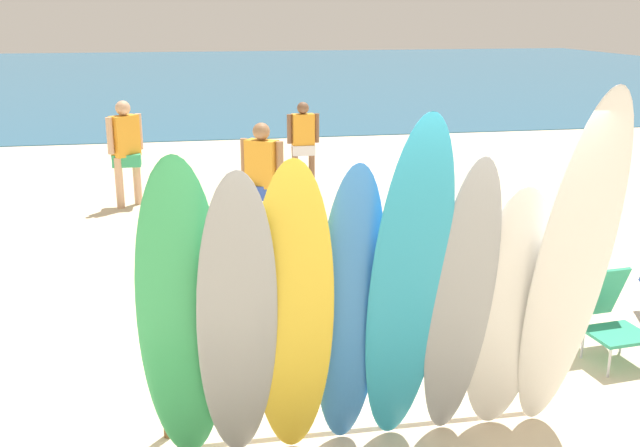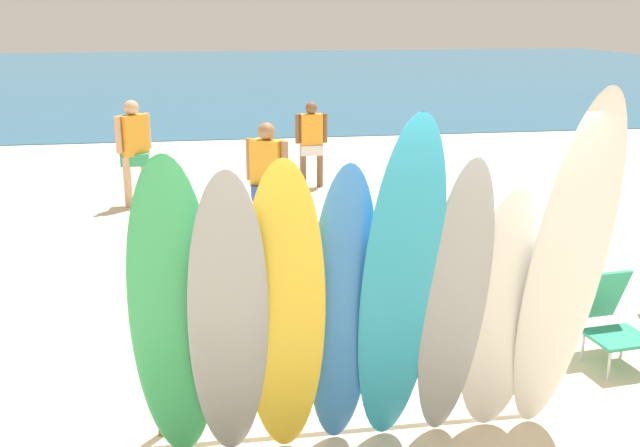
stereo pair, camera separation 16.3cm
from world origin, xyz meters
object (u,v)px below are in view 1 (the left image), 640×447
beachgoer_photographing (303,139)px  surfboard_rack (361,357)px  beachgoer_strolling (262,176)px  surfboard_grey_1 (237,327)px  beachgoer_midbeach (126,146)px  surfboard_green_0 (182,320)px  surfboard_blue_3 (349,313)px  beach_chair_red (607,313)px  surfboard_yellow_2 (292,318)px  surfboard_teal_4 (408,292)px  surfboard_white_7 (570,275)px  surfboard_grey_5 (461,305)px  surfboard_white_6 (507,314)px

beachgoer_photographing → surfboard_rack: bearing=-98.2°
surfboard_rack → beachgoer_strolling: 4.55m
surfboard_grey_1 → beachgoer_midbeach: 7.62m
surfboard_green_0 → surfboard_blue_3: 1.12m
surfboard_rack → beachgoer_photographing: beachgoer_photographing is taller
beachgoer_midbeach → beach_chair_red: bearing=87.3°
surfboard_green_0 → beachgoer_midbeach: 7.48m
beachgoer_strolling → beach_chair_red: beachgoer_strolling is taller
beach_chair_red → beachgoer_photographing: bearing=97.0°
surfboard_rack → surfboard_grey_1: 1.26m
surfboard_yellow_2 → surfboard_teal_4: (0.78, -0.01, 0.13)m
surfboard_teal_4 → surfboard_white_7: bearing=-8.1°
surfboard_teal_4 → beachgoer_photographing: surfboard_teal_4 is taller
surfboard_grey_1 → beachgoer_photographing: size_ratio=1.49×
surfboard_grey_1 → beachgoer_midbeach: bearing=98.1°
surfboard_grey_5 → surfboard_white_7: size_ratio=0.82×
surfboard_white_7 → beachgoer_strolling: surfboard_white_7 is taller
surfboard_yellow_2 → beachgoer_strolling: (0.34, 5.06, -0.17)m
surfboard_grey_1 → surfboard_white_6: size_ratio=1.13×
surfboard_grey_1 → surfboard_grey_5: (1.55, 0.08, -0.00)m
surfboard_teal_4 → surfboard_grey_5: (0.40, 0.05, -0.15)m
surfboard_rack → beachgoer_strolling: bearing=93.4°
surfboard_white_7 → beachgoer_photographing: (-0.50, 8.38, -0.45)m
surfboard_grey_1 → beachgoer_photographing: surfboard_grey_1 is taller
beachgoer_photographing → beach_chair_red: beachgoer_photographing is taller
surfboard_blue_3 → beach_chair_red: size_ratio=2.68×
surfboard_green_0 → surfboard_white_7: 2.63m
beachgoer_strolling → surfboard_grey_1: bearing=117.1°
beach_chair_red → surfboard_grey_1: bearing=-166.6°
surfboard_green_0 → beachgoer_midbeach: size_ratio=1.35×
beachgoer_midbeach → beachgoer_strolling: bearing=89.5°
surfboard_yellow_2 → surfboard_green_0: bearing=179.6°
beachgoer_midbeach → surfboard_white_7: bearing=75.8°
surfboard_green_0 → surfboard_white_6: bearing=1.5°
surfboard_rack → surfboard_grey_5: bearing=-40.1°
surfboard_rack → beachgoer_photographing: 7.80m
surfboard_yellow_2 → beachgoer_midbeach: 7.65m
surfboard_yellow_2 → beach_chair_red: bearing=25.0°
surfboard_green_0 → surfboard_blue_3: surfboard_green_0 is taller
surfboard_rack → beachgoer_strolling: size_ratio=1.84×
surfboard_white_7 → beachgoer_strolling: (-1.57, 5.15, -0.37)m
surfboard_blue_3 → surfboard_white_6: bearing=-1.2°
surfboard_blue_3 → beachgoer_photographing: size_ratio=1.45×
surfboard_blue_3 → beachgoer_midbeach: (-2.00, 7.40, -0.11)m
beach_chair_red → beachgoer_midbeach: bearing=120.3°
surfboard_rack → surfboard_green_0: bearing=-160.2°
surfboard_grey_5 → beach_chair_red: size_ratio=2.73×
surfboard_grey_1 → surfboard_white_6: bearing=2.5°
beachgoer_photographing → beachgoer_midbeach: beachgoer_midbeach is taller
surfboard_white_7 → surfboard_grey_5: bearing=171.9°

